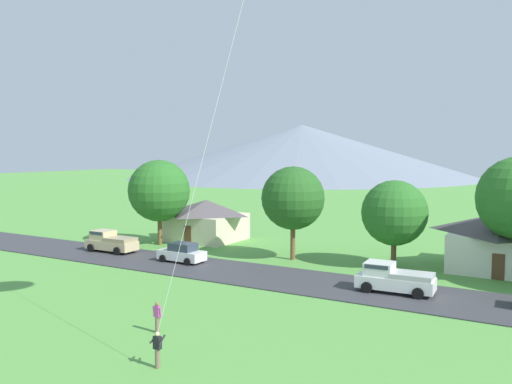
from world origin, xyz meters
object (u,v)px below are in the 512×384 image
at_px(pickup_truck_sand_west_side, 110,241).
at_px(watcher_person, 157,317).
at_px(house_left_center, 206,219).
at_px(pickup_truck_white_east_side, 393,278).
at_px(tree_right_of_center, 394,213).
at_px(tree_near_right, 159,191).
at_px(house_leftmost, 503,240).
at_px(parked_car_white_west_end, 182,253).
at_px(tree_left_of_center, 293,198).

height_order(pickup_truck_sand_west_side, watcher_person, pickup_truck_sand_west_side).
xyz_separation_m(house_left_center, watcher_person, (14.65, -25.36, -1.42)).
bearing_deg(house_left_center, pickup_truck_white_east_side, -25.53).
relative_size(tree_right_of_center, tree_near_right, 0.83).
bearing_deg(house_leftmost, pickup_truck_sand_west_side, -162.53).
xyz_separation_m(pickup_truck_white_east_side, watcher_person, (-8.90, -14.11, -0.18)).
bearing_deg(pickup_truck_white_east_side, watcher_person, -122.25).
bearing_deg(house_left_center, parked_car_white_west_end, -65.34).
height_order(house_left_center, pickup_truck_sand_west_side, house_left_center).
xyz_separation_m(house_leftmost, pickup_truck_white_east_side, (-5.91, -11.50, -1.41)).
distance_m(house_left_center, watcher_person, 29.32).
xyz_separation_m(tree_left_of_center, tree_near_right, (-15.26, -0.18, 0.10)).
relative_size(house_left_center, watcher_person, 4.57).
relative_size(tree_left_of_center, pickup_truck_white_east_side, 1.59).
distance_m(tree_left_of_center, tree_right_of_center, 8.88).
relative_size(tree_right_of_center, pickup_truck_white_east_side, 1.39).
bearing_deg(pickup_truck_white_east_side, parked_car_white_west_end, 178.15).
xyz_separation_m(tree_right_of_center, pickup_truck_sand_west_side, (-25.46, -7.08, -3.54)).
xyz_separation_m(house_leftmost, tree_left_of_center, (-16.76, -4.86, 3.09)).
relative_size(parked_car_white_west_end, watcher_person, 2.52).
height_order(tree_near_right, parked_car_white_west_end, tree_near_right).
bearing_deg(watcher_person, tree_right_of_center, 73.01).
relative_size(house_left_center, parked_car_white_west_end, 1.81).
bearing_deg(pickup_truck_white_east_side, tree_near_right, 166.11).
xyz_separation_m(parked_car_white_west_end, pickup_truck_sand_west_side, (-8.93, 0.35, 0.19)).
distance_m(tree_left_of_center, tree_near_right, 15.26).
height_order(tree_left_of_center, tree_right_of_center, tree_left_of_center).
bearing_deg(tree_near_right, tree_left_of_center, 0.68).
bearing_deg(tree_right_of_center, watcher_person, -106.99).
bearing_deg(tree_right_of_center, tree_left_of_center, -170.87).
bearing_deg(parked_car_white_west_end, pickup_truck_white_east_side, -1.85).
distance_m(parked_car_white_west_end, watcher_person, 17.66).
relative_size(house_left_center, tree_near_right, 0.86).
bearing_deg(tree_near_right, pickup_truck_white_east_side, -13.89).
xyz_separation_m(tree_right_of_center, pickup_truck_white_east_side, (2.14, -8.03, -3.54)).
relative_size(tree_right_of_center, pickup_truck_sand_west_side, 1.41).
height_order(tree_left_of_center, pickup_truck_sand_west_side, tree_left_of_center).
relative_size(pickup_truck_sand_west_side, watcher_person, 3.12).
height_order(house_leftmost, tree_left_of_center, tree_left_of_center).
xyz_separation_m(house_leftmost, watcher_person, (-14.81, -25.61, -1.59)).
height_order(tree_right_of_center, watcher_person, tree_right_of_center).
xyz_separation_m(house_left_center, pickup_truck_white_east_side, (23.56, -11.25, -1.24)).
bearing_deg(house_left_center, watcher_person, -59.98).
relative_size(house_leftmost, house_left_center, 1.11).
bearing_deg(pickup_truck_white_east_side, tree_right_of_center, 104.88).
bearing_deg(tree_right_of_center, house_leftmost, 23.28).
xyz_separation_m(parked_car_white_west_end, pickup_truck_white_east_side, (18.67, -0.60, 0.19)).
bearing_deg(tree_left_of_center, tree_right_of_center, 9.13).
distance_m(tree_near_right, parked_car_white_west_end, 10.61).
bearing_deg(tree_left_of_center, parked_car_white_west_end, -142.36).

